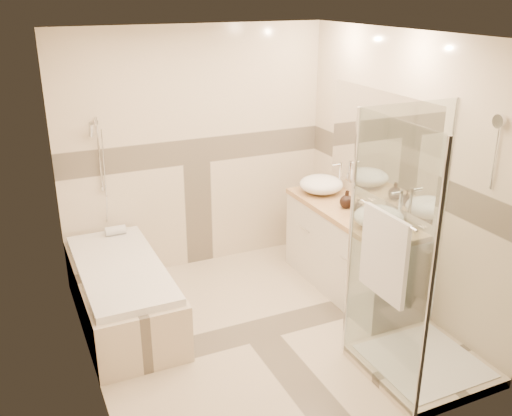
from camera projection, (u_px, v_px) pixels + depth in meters
name	position (u px, v px, depth m)	size (l,w,h in m)	color
room	(263.00, 194.00, 4.59)	(2.82, 3.02, 2.52)	beige
bathtub	(122.00, 290.00, 5.06)	(0.75, 1.70, 0.56)	beige
vanity	(349.00, 250.00, 5.55)	(0.58, 1.62, 0.85)	silver
shower_enclosure	(410.00, 313.00, 4.33)	(0.96, 0.93, 2.04)	beige
vessel_sink_near	(321.00, 184.00, 5.82)	(0.45, 0.45, 0.18)	white
vessel_sink_far	(379.00, 217.00, 4.99)	(0.44, 0.44, 0.18)	white
faucet_near	(340.00, 174.00, 5.87)	(0.12, 0.03, 0.29)	silver
faucet_far	(399.00, 204.00, 5.04)	(0.13, 0.03, 0.31)	silver
amenity_bottle_a	(357.00, 207.00, 5.27)	(0.07, 0.07, 0.15)	black
amenity_bottle_b	(347.00, 199.00, 5.42)	(0.14, 0.14, 0.17)	black
folded_towels	(316.00, 186.00, 5.92)	(0.15, 0.26, 0.08)	silver
rolled_towel	(115.00, 230.00, 5.55)	(0.09, 0.09, 0.20)	silver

